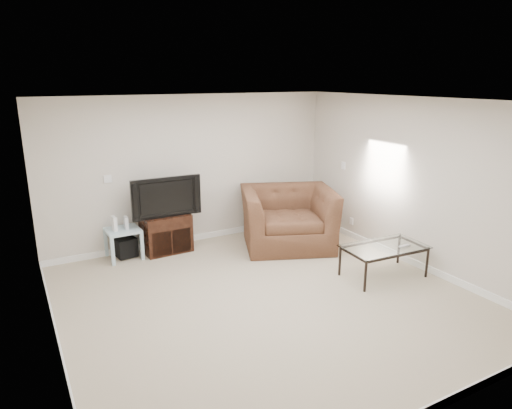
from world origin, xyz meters
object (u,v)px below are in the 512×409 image
side_table (124,243)px  television (165,196)px  recliner (288,208)px  coffee_table (383,261)px  tv_stand (166,233)px  subwoofer (126,247)px

side_table → television: bearing=-5.0°
recliner → coffee_table: bearing=-51.0°
coffee_table → tv_stand: bearing=134.3°
tv_stand → side_table: 0.69m
tv_stand → side_table: bearing=175.5°
television → side_table: television is taller
side_table → coffee_table: bearing=-38.9°
tv_stand → coffee_table: bearing=-47.8°
television → subwoofer: bearing=173.8°
tv_stand → coffee_table: (2.40, -2.46, -0.08)m
tv_stand → recliner: 2.05m
side_table → coffee_table: size_ratio=0.43×
television → recliner: (1.88, -0.71, -0.29)m
tv_stand → side_table: tv_stand is taller
recliner → side_table: bearing=-174.4°
coffee_table → side_table: bearing=141.1°
recliner → coffee_table: (0.52, -1.72, -0.43)m
tv_stand → subwoofer: (-0.65, 0.05, -0.14)m
tv_stand → subwoofer: tv_stand is taller
television → subwoofer: size_ratio=3.45×
side_table → recliner: (2.57, -0.77, 0.41)m
side_table → coffee_table: side_table is taller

